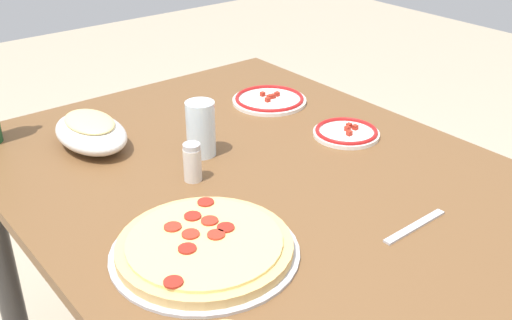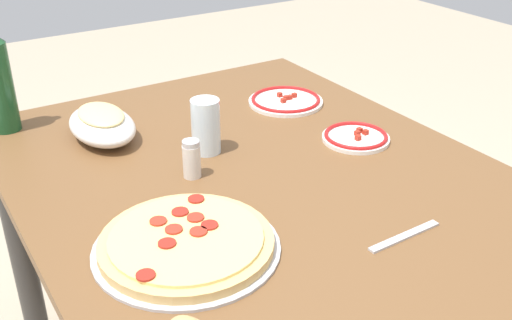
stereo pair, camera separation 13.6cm
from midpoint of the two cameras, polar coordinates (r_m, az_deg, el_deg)
The scene contains 8 objects.
dining_table at distance 1.44m, azimuth 2.73°, elevation -5.23°, with size 1.28×1.02×0.76m.
pepperoni_pizza at distance 1.12m, azimuth -3.02°, elevation -7.82°, with size 0.34×0.34×0.03m.
baked_pasta_dish at distance 1.55m, azimuth -11.72°, elevation 3.30°, with size 0.24×0.15×0.08m.
water_glass at distance 1.44m, azimuth -2.00°, elevation 3.10°, with size 0.07×0.07×0.13m, color silver.
side_plate_near at distance 1.74m, azimuth 5.03°, elevation 5.48°, with size 0.21×0.21×0.02m.
side_plate_far at distance 1.55m, azimuth 11.77°, elevation 2.05°, with size 0.17×0.17×0.02m.
spice_shaker at distance 1.34m, azimuth -3.13°, elevation 0.02°, with size 0.04×0.04×0.09m.
fork_left at distance 1.21m, azimuth 16.84°, elevation -6.90°, with size 0.17×0.02×0.01m, color #B7B7BC.
Camera 2 is at (1.03, -0.64, 1.42)m, focal length 43.03 mm.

